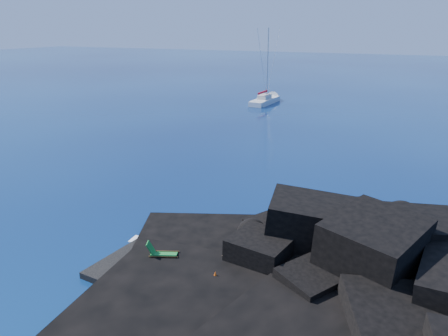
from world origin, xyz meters
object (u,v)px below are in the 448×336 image
object	(u,v)px
sailboat	(265,103)
marker_cone	(215,276)
deck_chair	(164,250)
sunbather	(215,256)

from	to	relation	value
sailboat	marker_cone	size ratio (longest dim) A/B	24.76
sailboat	deck_chair	bearing A→B (deg)	-74.05
sailboat	marker_cone	distance (m)	54.53
marker_cone	sunbather	bearing A→B (deg)	116.77
deck_chair	marker_cone	bearing A→B (deg)	-33.42
sailboat	deck_chair	size ratio (longest dim) A/B	7.58
marker_cone	deck_chair	bearing A→B (deg)	168.98
deck_chair	sunbather	world-z (taller)	deck_chair
sailboat	sunbather	size ratio (longest dim) A/B	7.24
sailboat	sunbather	bearing A→B (deg)	-71.14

